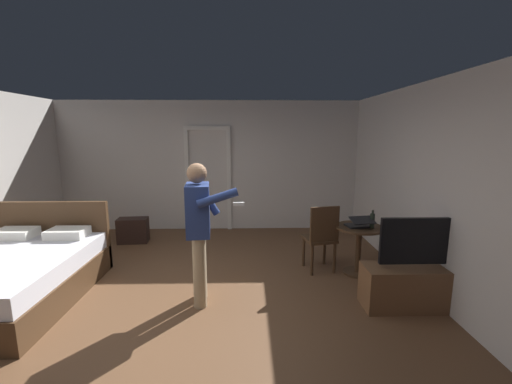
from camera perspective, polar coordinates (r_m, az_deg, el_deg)
The scene contains 12 objects.
ground_plane at distance 4.06m, azimuth -13.25°, elevation -19.42°, with size 7.06×7.06×0.00m, color brown.
wall_back at distance 6.79m, azimuth -8.11°, elevation 4.49°, with size 6.28×0.12×2.63m, color silver.
wall_right at distance 4.19m, azimuth 31.71°, elevation -0.57°, with size 0.12×6.66×2.63m, color silver.
doorway_frame at distance 6.73m, azimuth -8.38°, elevation 3.63°, with size 0.93×0.08×2.13m.
bed at distance 5.00m, azimuth -37.00°, elevation -11.60°, with size 1.62×2.04×1.02m.
tv_flatscreen at distance 4.29m, azimuth 26.24°, elevation -14.00°, with size 1.20×0.40×1.07m.
side_table at distance 4.88m, azimuth 17.58°, elevation -8.32°, with size 0.66×0.66×0.70m.
laptop at distance 4.76m, azimuth 17.66°, elevation -5.31°, with size 0.37×0.37×0.16m.
bottle_on_table at distance 4.76m, azimuth 19.70°, elevation -4.73°, with size 0.06×0.06×0.25m.
wooden_chair at distance 4.79m, azimuth 11.38°, elevation -7.49°, with size 0.49×0.49×0.99m.
person_blue_shirt at distance 3.82m, azimuth -9.90°, elevation -5.60°, with size 0.68×0.58×1.66m.
suitcase_dark at distance 6.44m, azimuth -20.73°, elevation -6.29°, with size 0.53×0.29×0.46m, color black.
Camera 1 is at (0.79, -3.44, 2.00)m, focal length 22.83 mm.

